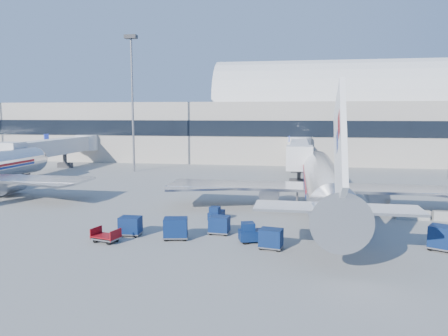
% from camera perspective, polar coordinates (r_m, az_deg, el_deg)
% --- Properties ---
extents(ground, '(260.00, 260.00, 0.00)m').
position_cam_1_polar(ground, '(41.86, -0.76, -6.41)').
color(ground, gray).
rests_on(ground, ground).
extents(terminal, '(170.00, 28.15, 21.00)m').
position_cam_1_polar(terminal, '(98.27, -2.74, 5.80)').
color(terminal, '#B2AA9E').
rests_on(terminal, ground).
extents(airliner_main, '(32.00, 37.26, 12.07)m').
position_cam_1_polar(airliner_main, '(45.15, 12.88, -1.80)').
color(airliner_main, silver).
rests_on(airliner_main, ground).
extents(jetbridge_near, '(4.40, 27.50, 6.25)m').
position_cam_1_polar(jetbridge_near, '(71.08, 9.78, 2.29)').
color(jetbridge_near, silver).
rests_on(jetbridge_near, ground).
extents(jetbridge_mid, '(4.40, 27.50, 6.25)m').
position_cam_1_polar(jetbridge_mid, '(82.41, -20.89, 2.58)').
color(jetbridge_mid, silver).
rests_on(jetbridge_mid, ground).
extents(mast_west, '(2.00, 1.20, 22.60)m').
position_cam_1_polar(mast_west, '(75.33, -11.92, 10.78)').
color(mast_west, slate).
rests_on(mast_west, ground).
extents(barrier_near, '(3.00, 0.55, 0.90)m').
position_cam_1_polar(barrier_near, '(44.37, 23.39, -5.63)').
color(barrier_near, '#9E9E96').
rests_on(barrier_near, ground).
extents(tug_lead, '(2.63, 1.84, 1.55)m').
position_cam_1_polar(tug_lead, '(33.81, 3.86, -8.49)').
color(tug_lead, '#091C46').
rests_on(tug_lead, ground).
extents(tug_right, '(2.30, 1.44, 1.40)m').
position_cam_1_polar(tug_right, '(37.41, 16.73, -7.35)').
color(tug_right, '#091C46').
rests_on(tug_right, ground).
extents(tug_left, '(1.33, 2.19, 1.34)m').
position_cam_1_polar(tug_left, '(40.48, -1.05, -5.99)').
color(tug_left, '#091C46').
rests_on(tug_left, ground).
extents(cart_train_a, '(1.77, 1.41, 1.48)m').
position_cam_1_polar(cart_train_a, '(35.90, -0.61, -7.40)').
color(cart_train_a, '#091C46').
rests_on(cart_train_a, ground).
extents(cart_train_b, '(2.16, 1.81, 1.69)m').
position_cam_1_polar(cart_train_b, '(34.66, -6.33, -7.79)').
color(cart_train_b, '#091C46').
rests_on(cart_train_b, ground).
extents(cart_train_c, '(1.76, 1.36, 1.54)m').
position_cam_1_polar(cart_train_c, '(36.28, -12.13, -7.36)').
color(cart_train_c, '#091C46').
rests_on(cart_train_c, ground).
extents(cart_solo_near, '(1.89, 1.57, 1.49)m').
position_cam_1_polar(cart_solo_near, '(32.27, 6.17, -9.11)').
color(cart_solo_near, '#091C46').
rests_on(cart_solo_near, ground).
extents(cart_solo_far, '(2.52, 2.32, 1.79)m').
position_cam_1_polar(cart_solo_far, '(35.38, 26.80, -8.13)').
color(cart_solo_far, '#091C46').
rests_on(cart_solo_far, ground).
extents(cart_open_red, '(2.25, 1.84, 0.53)m').
position_cam_1_polar(cart_open_red, '(35.00, -15.12, -8.73)').
color(cart_open_red, slate).
rests_on(cart_open_red, ground).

